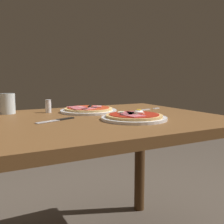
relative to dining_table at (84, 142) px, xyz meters
The scene contains 7 objects.
dining_table is the anchor object (origin of this frame).
pizza_foreground 0.25m from the dining_table, 37.81° to the right, with size 0.28×0.28×0.05m.
pizza_across_left 0.25m from the dining_table, 60.85° to the left, with size 0.30×0.30×0.03m.
water_glass_near 0.45m from the dining_table, 130.31° to the left, with size 0.08×0.08×0.10m.
fork 0.47m from the dining_table, 15.40° to the left, with size 0.16×0.05×0.00m.
knife 0.16m from the dining_table, behind, with size 0.19×0.09×0.01m.
salt_shaker 0.31m from the dining_table, 107.62° to the left, with size 0.03×0.03×0.07m.
Camera 1 is at (-0.46, -1.11, 0.93)m, focal length 43.51 mm.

